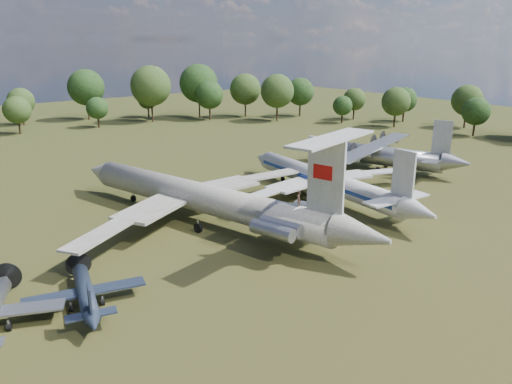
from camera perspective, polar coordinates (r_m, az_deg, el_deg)
ground at (r=62.15m, az=-5.45°, el=-4.65°), size 300.00×300.00×0.00m
il62_airliner at (r=64.83m, az=-6.09°, el=-1.27°), size 53.34×62.15×5.24m
tu104_jet at (r=75.34m, az=7.92°, el=0.87°), size 35.46×45.04×4.23m
an12_transport at (r=94.08m, az=13.79°, el=3.83°), size 38.26×40.49×4.34m
small_prop_west at (r=47.74m, az=-18.88°, el=-11.18°), size 13.66×16.51×2.12m
person_on_il62 at (r=55.01m, az=4.92°, el=-0.73°), size 0.80×0.70×1.84m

